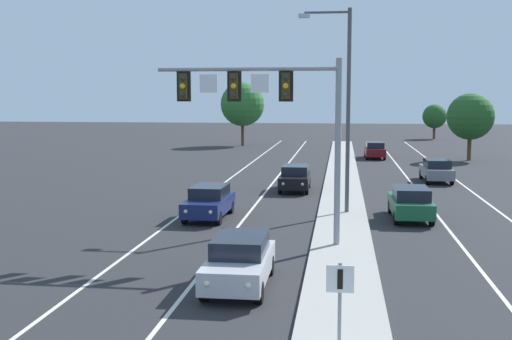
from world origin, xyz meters
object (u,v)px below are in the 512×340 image
(car_oncoming_silver, at_px, (240,261))
(car_oncoming_navy, at_px, (209,202))
(street_lamp_median, at_px, (344,98))
(car_receding_darkred, at_px, (375,150))
(car_oncoming_black, at_px, (295,178))
(median_sign_post, at_px, (340,297))
(tree_far_left_c, at_px, (243,104))
(car_receding_grey, at_px, (436,170))
(overhead_signal_mast, at_px, (273,107))
(car_receding_green, at_px, (411,203))
(tree_far_right_c, at_px, (470,117))
(tree_far_right_a, at_px, (435,116))

(car_oncoming_silver, distance_m, car_oncoming_navy, 11.44)
(street_lamp_median, xyz_separation_m, car_receding_darkred, (3.06, 29.76, -4.97))
(car_oncoming_silver, xyz_separation_m, car_oncoming_black, (0.23, 20.71, 0.00))
(median_sign_post, relative_size, tree_far_left_c, 0.29)
(car_oncoming_silver, bearing_deg, car_receding_grey, 69.78)
(overhead_signal_mast, bearing_deg, car_receding_darkred, 81.10)
(median_sign_post, xyz_separation_m, car_receding_grey, (6.52, 31.83, -0.77))
(car_oncoming_navy, bearing_deg, car_oncoming_black, 70.33)
(car_oncoming_black, xyz_separation_m, car_receding_darkred, (6.00, 21.81, 0.00))
(street_lamp_median, relative_size, car_receding_green, 2.23)
(overhead_signal_mast, relative_size, car_oncoming_silver, 1.61)
(car_oncoming_silver, relative_size, car_receding_green, 1.00)
(car_oncoming_black, relative_size, tree_far_left_c, 0.59)
(overhead_signal_mast, bearing_deg, car_oncoming_navy, 124.28)
(tree_far_left_c, distance_m, tree_far_right_c, 27.61)
(overhead_signal_mast, xyz_separation_m, car_receding_grey, (9.19, 20.58, -4.67))
(car_receding_green, relative_size, car_receding_grey, 1.00)
(overhead_signal_mast, distance_m, tree_far_right_c, 38.98)
(car_oncoming_silver, height_order, car_receding_grey, same)
(street_lamp_median, relative_size, tree_far_right_c, 1.62)
(car_oncoming_navy, height_order, tree_far_right_a, tree_far_right_a)
(car_oncoming_navy, distance_m, car_receding_grey, 19.90)
(overhead_signal_mast, xyz_separation_m, car_receding_green, (5.98, 6.40, -4.67))
(tree_far_right_c, bearing_deg, car_oncoming_navy, -120.28)
(overhead_signal_mast, height_order, tree_far_right_a, overhead_signal_mast)
(car_receding_grey, height_order, car_receding_darkred, same)
(car_oncoming_navy, bearing_deg, car_receding_grey, 49.68)
(street_lamp_median, bearing_deg, tree_far_right_a, 78.02)
(overhead_signal_mast, relative_size, car_oncoming_black, 1.60)
(overhead_signal_mast, relative_size, car_oncoming_navy, 1.60)
(car_oncoming_silver, relative_size, tree_far_right_c, 0.73)
(median_sign_post, distance_m, car_oncoming_silver, 6.53)
(median_sign_post, bearing_deg, car_oncoming_navy, 110.87)
(car_receding_darkred, bearing_deg, car_oncoming_silver, -98.34)
(car_receding_grey, bearing_deg, median_sign_post, -101.58)
(car_oncoming_silver, bearing_deg, street_lamp_median, 76.03)
(car_oncoming_navy, bearing_deg, car_receding_green, 5.83)
(car_receding_grey, relative_size, tree_far_right_c, 0.73)
(median_sign_post, relative_size, car_oncoming_black, 0.49)
(car_receding_darkred, distance_m, tree_far_right_c, 9.12)
(tree_far_left_c, xyz_separation_m, tree_far_right_c, (23.35, -14.69, -0.90))
(median_sign_post, xyz_separation_m, tree_far_right_c, (11.64, 47.48, 2.44))
(tree_far_right_c, bearing_deg, tree_far_left_c, 147.82)
(car_oncoming_black, height_order, car_receding_green, same)
(car_oncoming_navy, relative_size, tree_far_right_a, 0.94)
(car_receding_darkred, xyz_separation_m, tree_far_left_c, (-14.84, 13.96, 4.11))
(car_oncoming_silver, bearing_deg, tree_far_left_c, 98.67)
(car_receding_green, distance_m, tree_far_right_a, 60.76)
(street_lamp_median, height_order, car_receding_grey, street_lamp_median)
(car_receding_green, bearing_deg, car_receding_darkred, 90.36)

